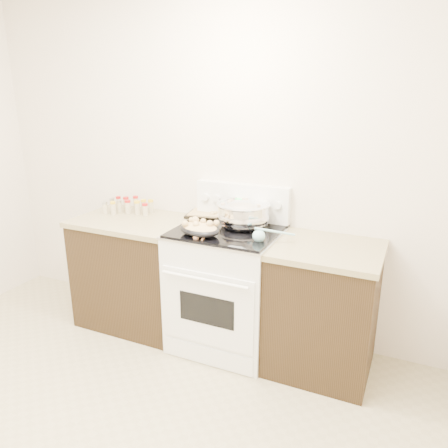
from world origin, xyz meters
The scene contains 10 objects.
room_shell centered at (0.00, 0.00, 1.70)m, with size 4.10×3.60×2.75m.
counter_left centered at (-0.48, 1.43, 0.46)m, with size 0.93×0.67×0.92m.
counter_right centered at (1.08, 1.43, 0.46)m, with size 0.73×0.67×0.92m.
kitchen_range centered at (0.35, 1.42, 0.49)m, with size 0.78×0.73×1.22m.
mixing_bowl centered at (0.43, 1.53, 1.03)m, with size 0.48×0.48×0.23m.
roasting_pan centered at (0.23, 1.23, 0.99)m, with size 0.37×0.30×0.12m.
baking_sheet centered at (0.10, 1.69, 0.96)m, with size 0.43×0.33×0.06m.
wooden_spoon centered at (0.25, 1.18, 0.95)m, with size 0.08×0.25×0.04m.
blue_ladle centered at (0.65, 1.30, 0.98)m, with size 0.26×0.18×0.11m.
spice_jars centered at (-0.62, 1.56, 0.98)m, with size 0.39×0.23×0.13m.
Camera 1 is at (1.59, -1.33, 1.94)m, focal length 35.00 mm.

